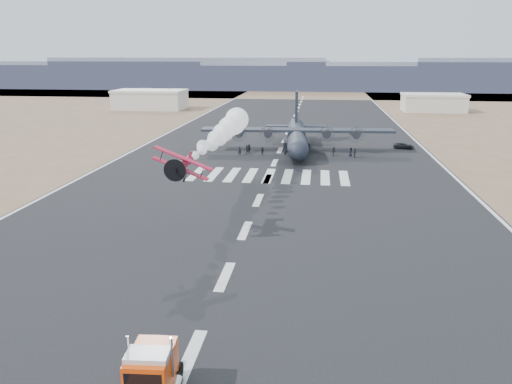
% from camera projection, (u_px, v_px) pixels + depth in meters
% --- Properties ---
extents(ground, '(500.00, 500.00, 0.00)m').
position_uv_depth(ground, '(191.00, 355.00, 32.54)').
color(ground, black).
rests_on(ground, ground).
extents(scrub_far, '(500.00, 80.00, 0.00)m').
position_uv_depth(scrub_far, '(305.00, 93.00, 252.36)').
color(scrub_far, brown).
rests_on(scrub_far, ground).
extents(runway_markings, '(60.00, 260.00, 0.01)m').
position_uv_depth(runway_markings, '(274.00, 163.00, 89.88)').
color(runway_markings, silver).
rests_on(runway_markings, ground).
extents(ridge_seg_b, '(150.00, 50.00, 15.00)m').
position_uv_depth(ridge_seg_b, '(87.00, 74.00, 294.89)').
color(ridge_seg_b, slate).
rests_on(ridge_seg_b, ground).
extents(ridge_seg_c, '(150.00, 50.00, 17.00)m').
position_uv_depth(ridge_seg_c, '(194.00, 73.00, 286.69)').
color(ridge_seg_c, slate).
rests_on(ridge_seg_c, ground).
extents(ridge_seg_d, '(150.00, 50.00, 13.00)m').
position_uv_depth(ridge_seg_d, '(307.00, 77.00, 279.29)').
color(ridge_seg_d, slate).
rests_on(ridge_seg_d, ground).
extents(ridge_seg_e, '(150.00, 50.00, 15.00)m').
position_uv_depth(ridge_seg_e, '(427.00, 76.00, 271.09)').
color(ridge_seg_e, slate).
rests_on(ridge_seg_e, ground).
extents(hangar_left, '(24.50, 14.50, 6.70)m').
position_uv_depth(hangar_left, '(150.00, 99.00, 176.56)').
color(hangar_left, '#BCB5A7').
rests_on(hangar_left, ground).
extents(hangar_right, '(20.50, 12.50, 5.90)m').
position_uv_depth(hangar_right, '(433.00, 102.00, 169.48)').
color(hangar_right, '#BCB5A7').
rests_on(hangar_right, ground).
extents(semi_truck, '(2.91, 7.58, 3.37)m').
position_uv_depth(semi_truck, '(149.00, 379.00, 27.52)').
color(semi_truck, black).
rests_on(semi_truck, ground).
extents(aerobatic_biplane, '(6.03, 5.71, 3.58)m').
position_uv_depth(aerobatic_biplane, '(182.00, 164.00, 51.59)').
color(aerobatic_biplane, red).
extents(smoke_trail, '(4.03, 34.63, 4.03)m').
position_uv_depth(smoke_trail, '(231.00, 125.00, 78.50)').
color(smoke_trail, white).
extents(transport_aircraft, '(38.37, 31.57, 11.08)m').
position_uv_depth(transport_aircraft, '(297.00, 136.00, 101.60)').
color(transport_aircraft, '#1C222A').
rests_on(transport_aircraft, ground).
extents(support_vehicle, '(4.50, 2.78, 1.16)m').
position_uv_depth(support_vehicle, '(404.00, 146.00, 103.32)').
color(support_vehicle, black).
rests_on(support_vehicle, ground).
extents(crew_a, '(0.66, 0.59, 1.56)m').
position_uv_depth(crew_a, '(285.00, 152.00, 95.64)').
color(crew_a, black).
rests_on(crew_a, ground).
extents(crew_b, '(0.87, 0.68, 1.56)m').
position_uv_depth(crew_b, '(262.00, 151.00, 96.48)').
color(crew_b, black).
rests_on(crew_b, ground).
extents(crew_c, '(1.22, 0.98, 1.72)m').
position_uv_depth(crew_c, '(334.00, 151.00, 95.78)').
color(crew_c, black).
rests_on(crew_c, ground).
extents(crew_d, '(0.55, 1.03, 1.74)m').
position_uv_depth(crew_d, '(355.00, 153.00, 94.11)').
color(crew_d, black).
rests_on(crew_d, ground).
extents(crew_e, '(0.96, 0.98, 1.73)m').
position_uv_depth(crew_e, '(351.00, 152.00, 95.48)').
color(crew_e, black).
rests_on(crew_e, ground).
extents(crew_f, '(1.34, 1.43, 1.60)m').
position_uv_depth(crew_f, '(249.00, 148.00, 99.31)').
color(crew_f, black).
rests_on(crew_f, ground).
extents(crew_g, '(0.70, 0.61, 1.73)m').
position_uv_depth(crew_g, '(239.00, 151.00, 96.31)').
color(crew_g, black).
rests_on(crew_g, ground).
extents(crew_h, '(0.93, 0.94, 1.68)m').
position_uv_depth(crew_h, '(247.00, 149.00, 98.04)').
color(crew_h, black).
rests_on(crew_h, ground).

